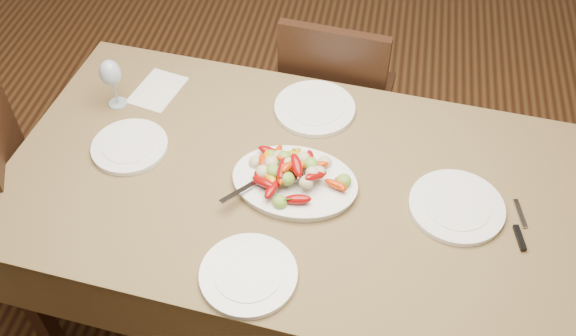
% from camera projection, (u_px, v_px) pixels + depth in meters
% --- Properties ---
extents(floor, '(6.00, 6.00, 0.00)m').
position_uv_depth(floor, '(240.00, 298.00, 2.64)').
color(floor, '#3D2412').
rests_on(floor, ground).
extents(dining_table, '(1.92, 1.20, 0.76)m').
position_uv_depth(dining_table, '(288.00, 249.00, 2.35)').
color(dining_table, brown).
rests_on(dining_table, ground).
extents(chair_far, '(0.46, 0.46, 0.95)m').
position_uv_depth(chair_far, '(339.00, 96.00, 2.77)').
color(chair_far, black).
rests_on(chair_far, ground).
extents(serving_platter, '(0.41, 0.32, 0.02)m').
position_uv_depth(serving_platter, '(295.00, 183.00, 2.05)').
color(serving_platter, white).
rests_on(serving_platter, dining_table).
extents(roasted_vegetables, '(0.34, 0.24, 0.09)m').
position_uv_depth(roasted_vegetables, '(295.00, 171.00, 2.00)').
color(roasted_vegetables, '#770606').
rests_on(roasted_vegetables, serving_platter).
extents(serving_spoon, '(0.26, 0.22, 0.03)m').
position_uv_depth(serving_spoon, '(272.00, 180.00, 2.01)').
color(serving_spoon, '#9EA0A8').
rests_on(serving_spoon, serving_platter).
extents(plate_left, '(0.26, 0.26, 0.02)m').
position_uv_depth(plate_left, '(130.00, 147.00, 2.16)').
color(plate_left, white).
rests_on(plate_left, dining_table).
extents(plate_right, '(0.30, 0.30, 0.02)m').
position_uv_depth(plate_right, '(456.00, 207.00, 1.99)').
color(plate_right, white).
rests_on(plate_right, dining_table).
extents(plate_far, '(0.29, 0.29, 0.02)m').
position_uv_depth(plate_far, '(315.00, 108.00, 2.29)').
color(plate_far, white).
rests_on(plate_far, dining_table).
extents(plate_near, '(0.28, 0.28, 0.02)m').
position_uv_depth(plate_near, '(248.00, 275.00, 1.82)').
color(plate_near, white).
rests_on(plate_near, dining_table).
extents(wine_glass, '(0.08, 0.08, 0.20)m').
position_uv_depth(wine_glass, '(113.00, 82.00, 2.24)').
color(wine_glass, '#8C99A5').
rests_on(wine_glass, dining_table).
extents(menu_card, '(0.19, 0.24, 0.00)m').
position_uv_depth(menu_card, '(158.00, 90.00, 2.37)').
color(menu_card, silver).
rests_on(menu_card, dining_table).
extents(table_knife, '(0.06, 0.20, 0.01)m').
position_uv_depth(table_knife, '(520.00, 227.00, 1.94)').
color(table_knife, '#9EA0A8').
rests_on(table_knife, dining_table).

